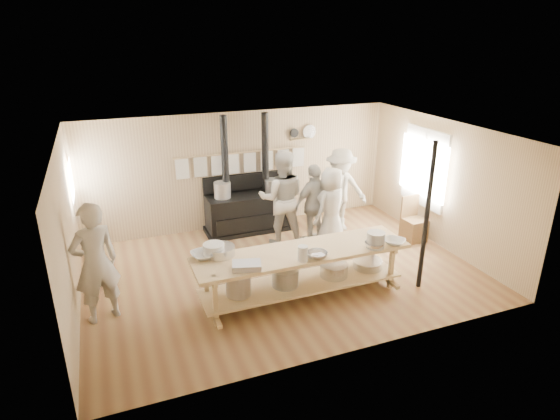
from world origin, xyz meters
The scene contains 24 objects.
ground centered at (0.00, 0.00, 0.00)m, with size 7.00×7.00×0.00m, color brown.
room_shell centered at (0.00, 0.00, 1.62)m, with size 7.00×7.00×7.00m.
window_right centered at (3.47, 0.60, 1.50)m, with size 0.09×1.50×1.65m.
left_opening centered at (-3.45, 2.00, 1.60)m, with size 0.00×0.90×0.90m.
stove centered at (-0.01, 2.12, 0.52)m, with size 1.90×0.75×2.60m.
towel_rail centered at (0.00, 2.40, 1.55)m, with size 3.00×0.04×0.47m.
back_wall_shelf centered at (1.46, 2.43, 2.00)m, with size 0.63×0.14×0.32m.
prep_table centered at (-0.01, -0.90, 0.52)m, with size 3.60×0.90×0.85m.
support_post centered at (2.05, -1.35, 1.30)m, with size 0.08×0.08×2.60m, color black.
cook_far_left centered at (-3.15, -0.38, 0.96)m, with size 0.70×0.46×1.93m, color #B4AD9F.
cook_left centered at (0.47, 1.21, 1.00)m, with size 0.97×0.75×1.99m, color #B4AD9F.
cook_center centered at (1.37, 0.75, 0.84)m, with size 0.82×0.53×1.67m, color #B4AD9F.
cook_right centered at (1.12, 1.01, 0.85)m, with size 1.00×0.41×1.70m, color #B4AD9F.
cook_by_window centered at (1.93, 1.43, 0.93)m, with size 1.20×0.69×1.86m, color #B4AD9F.
chair centered at (3.15, 0.34, 0.28)m, with size 0.47×0.47×0.95m.
bowl_white_a centered at (-1.55, -0.57, 0.90)m, with size 0.40×0.40×0.10m, color silver.
bowl_steel_a centered at (0.11, -1.23, 0.90)m, with size 0.33×0.33×0.10m, color silver.
bowl_white_b centered at (1.55, -1.23, 0.89)m, with size 0.35×0.35×0.09m, color silver.
bowl_steel_b centered at (1.15, -1.23, 0.90)m, with size 0.32×0.32×0.10m, color silver.
roasting_pan centered at (-1.03, -1.16, 0.90)m, with size 0.43×0.29×0.10m, color #B2B2B7.
mixing_bowl_large centered at (-1.29, -0.57, 0.93)m, with size 0.47×0.47×0.15m, color silver.
bucket_galv centered at (1.17, -1.23, 0.99)m, with size 0.30×0.30×0.27m, color gray.
deep_bowl_enamel centered at (-1.39, -0.57, 0.96)m, with size 0.34×0.34×0.21m, color silver.
pitcher centered at (-0.14, -1.23, 0.98)m, with size 0.16×0.16×0.25m, color silver.
Camera 1 is at (-2.83, -7.18, 4.21)m, focal length 30.00 mm.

